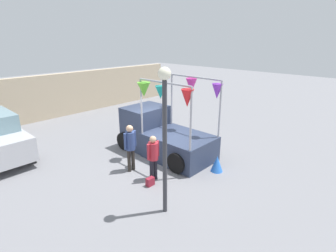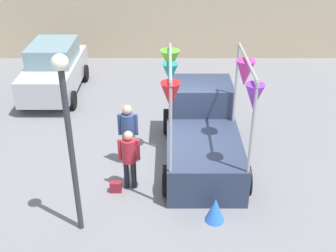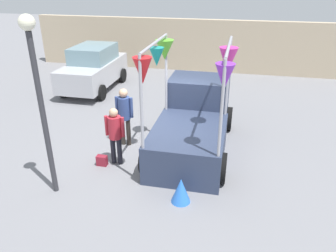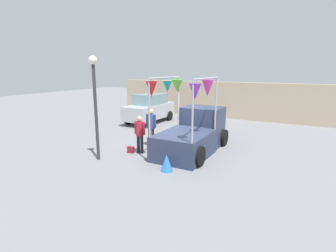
# 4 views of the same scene
# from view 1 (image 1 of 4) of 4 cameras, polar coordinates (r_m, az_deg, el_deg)

# --- Properties ---
(ground_plane) EXTENTS (60.00, 60.00, 0.00)m
(ground_plane) POSITION_cam_1_polar(r_m,az_deg,el_deg) (10.47, -2.59, -7.65)
(ground_plane) COLOR slate
(vendor_truck) EXTENTS (2.33, 4.07, 3.21)m
(vendor_truck) POSITION_cam_1_polar(r_m,az_deg,el_deg) (11.01, -1.55, -1.40)
(vendor_truck) COLOR #2D3851
(vendor_truck) RESTS_ON ground
(person_customer) EXTENTS (0.53, 0.34, 1.60)m
(person_customer) POSITION_cam_1_polar(r_m,az_deg,el_deg) (8.80, -3.24, -6.09)
(person_customer) COLOR black
(person_customer) RESTS_ON ground
(person_vendor) EXTENTS (0.53, 0.34, 1.76)m
(person_vendor) POSITION_cam_1_polar(r_m,az_deg,el_deg) (9.44, -8.21, -3.79)
(person_vendor) COLOR #2D2823
(person_vendor) RESTS_ON ground
(handbag) EXTENTS (0.28, 0.16, 0.28)m
(handbag) POSITION_cam_1_polar(r_m,az_deg,el_deg) (8.84, -3.90, -11.98)
(handbag) COLOR maroon
(handbag) RESTS_ON ground
(street_lamp) EXTENTS (0.32, 0.32, 4.00)m
(street_lamp) POSITION_cam_1_polar(r_m,az_deg,el_deg) (6.57, -0.73, 0.59)
(street_lamp) COLOR #333338
(street_lamp) RESTS_ON ground
(brick_boundary_wall) EXTENTS (18.00, 0.36, 2.60)m
(brick_boundary_wall) POSITION_cam_1_polar(r_m,az_deg,el_deg) (17.22, -23.76, 5.94)
(brick_boundary_wall) COLOR tan
(brick_boundary_wall) RESTS_ON ground
(folded_kite_bundle_azure) EXTENTS (0.61, 0.61, 0.60)m
(folded_kite_bundle_azure) POSITION_cam_1_polar(r_m,az_deg,el_deg) (9.77, 10.61, -8.06)
(folded_kite_bundle_azure) COLOR blue
(folded_kite_bundle_azure) RESTS_ON ground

